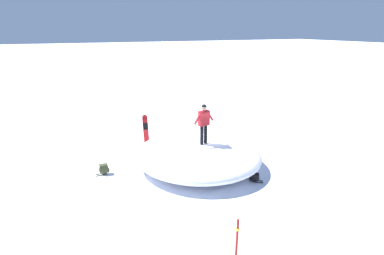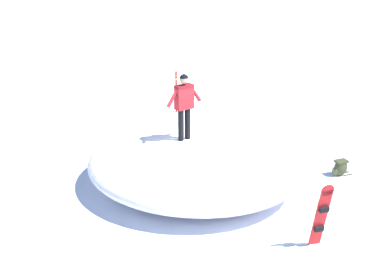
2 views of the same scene
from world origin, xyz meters
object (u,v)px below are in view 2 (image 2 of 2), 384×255
Objects in this scene: snowboard_primary_upright at (322,215)px; trail_marker_pole at (176,91)px; snowboarder_standing at (184,101)px; backpack_near at (340,168)px; backpack_far at (117,156)px.

snowboard_primary_upright reaches higher than trail_marker_pole.
snowboard_primary_upright is at bearing 110.55° from snowboarder_standing.
snowboard_primary_upright is 2.62× the size of backpack_near.
backpack_far is at bearing -29.86° from backpack_near.
backpack_far is at bearing 48.72° from trail_marker_pole.
snowboard_primary_upright is 6.29m from backpack_far.
snowboarder_standing reaches higher than snowboard_primary_upright.
snowboard_primary_upright is (-1.43, 3.83, -1.38)m from snowboarder_standing.
backpack_far is at bearing -53.12° from snowboarder_standing.
backpack_near is at bearing 162.55° from snowboarder_standing.
snowboarder_standing reaches higher than backpack_far.
backpack_near is (-2.49, -2.59, -0.55)m from snowboard_primary_upright.
trail_marker_pole is (2.24, -6.47, 0.57)m from backpack_near.
snowboarder_standing reaches higher than backpack_near.
trail_marker_pole reaches higher than backpack_near.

